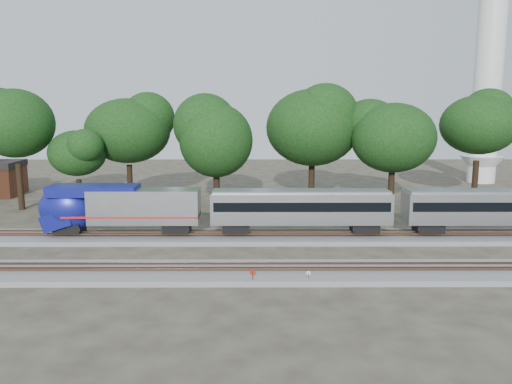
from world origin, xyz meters
TOP-DOWN VIEW (x-y plane):
  - ground at (0.00, 0.00)m, footprint 160.00×160.00m
  - track_far at (0.00, 6.00)m, footprint 160.00×5.00m
  - track_near at (0.00, -4.00)m, footprint 160.00×5.00m
  - switch_stand_red at (2.97, -6.11)m, footprint 0.35×0.07m
  - switch_stand_white at (6.76, -5.84)m, footprint 0.28×0.12m
  - switch_lever at (7.77, -5.74)m, footprint 0.52×0.34m
  - tree_1 at (-24.40, 19.84)m, footprint 10.26×10.26m
  - tree_2 at (-17.55, 19.93)m, footprint 6.76×6.76m
  - tree_3 at (-12.41, 23.48)m, footprint 9.24×9.24m
  - tree_4 at (-1.34, 20.02)m, footprint 8.27×8.27m
  - tree_5 at (10.47, 25.32)m, footprint 9.58×9.58m
  - tree_6 at (19.68, 21.38)m, footprint 8.49×8.49m
  - tree_7 at (31.35, 24.88)m, footprint 9.94×9.94m

SIDE VIEW (x-z plane):
  - ground at x=0.00m, z-range 0.00..0.00m
  - switch_lever at x=7.77m, z-range 0.00..0.30m
  - track_far at x=0.00m, z-range -0.16..0.57m
  - track_near at x=0.00m, z-range -0.16..0.57m
  - switch_stand_white at x=6.76m, z-range 0.13..1.03m
  - switch_stand_red at x=2.97m, z-range 0.15..1.25m
  - tree_2 at x=-17.55m, z-range 1.86..11.39m
  - tree_4 at x=-1.34m, z-range 2.29..13.94m
  - tree_6 at x=19.68m, z-range 2.35..14.32m
  - tree_3 at x=-12.41m, z-range 2.56..15.59m
  - tree_5 at x=10.47m, z-range 2.66..16.16m
  - tree_7 at x=31.35m, z-range 2.76..16.78m
  - tree_1 at x=-24.40m, z-range 2.85..17.32m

